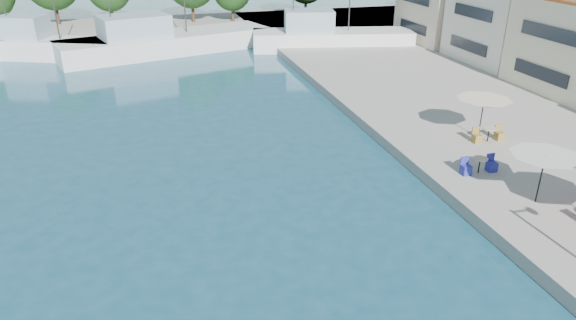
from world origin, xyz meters
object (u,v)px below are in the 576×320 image
object	(u,v)px
trawler_02	(44,46)
umbrella_white	(545,161)
trawler_04	(328,38)
trawler_03	(162,42)
umbrella_cream	(484,103)

from	to	relation	value
trawler_02	umbrella_white	xyz separation A→B (m)	(24.20, -36.35, 1.44)
trawler_04	umbrella_white	world-z (taller)	trawler_04
trawler_02	trawler_04	xyz separation A→B (m)	(26.65, -3.56, -0.00)
trawler_03	trawler_04	xyz separation A→B (m)	(15.97, -2.56, 0.00)
trawler_02	trawler_04	distance (m)	26.89
trawler_04	umbrella_white	xyz separation A→B (m)	(-2.45, -32.79, 1.44)
umbrella_white	umbrella_cream	size ratio (longest dim) A/B	0.97
umbrella_white	umbrella_cream	distance (m)	7.27
umbrella_cream	trawler_03	bearing A→B (deg)	118.67
trawler_03	trawler_04	distance (m)	16.18
trawler_02	umbrella_white	size ratio (longest dim) A/B	4.93
trawler_02	umbrella_cream	world-z (taller)	trawler_02
trawler_02	trawler_03	xyz separation A→B (m)	(10.68, -1.00, -0.00)
trawler_02	umbrella_cream	distance (m)	39.37
trawler_04	umbrella_cream	size ratio (longest dim) A/B	5.51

